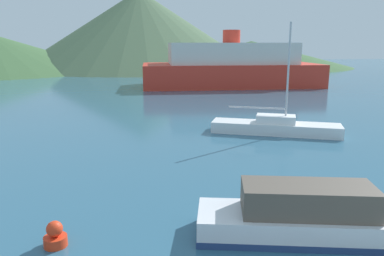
% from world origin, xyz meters
% --- Properties ---
extents(motorboat_near, '(8.76, 3.82, 2.05)m').
position_xyz_m(motorboat_near, '(3.63, 4.26, 0.51)').
color(motorboat_near, silver).
rests_on(motorboat_near, ground_plane).
extents(sailboat_inner, '(7.82, 4.79, 6.70)m').
position_xyz_m(sailboat_inner, '(6.67, 16.73, 0.45)').
color(sailboat_inner, white).
rests_on(sailboat_inner, ground_plane).
extents(ferry_distant, '(23.26, 10.51, 7.16)m').
position_xyz_m(ferry_distant, '(11.46, 42.95, 2.47)').
color(ferry_distant, red).
rests_on(ferry_distant, ground_plane).
extents(buoy_marker, '(0.64, 0.64, 0.73)m').
position_xyz_m(buoy_marker, '(-4.55, 5.37, 0.30)').
color(buoy_marker, red).
rests_on(buoy_marker, ground_plane).
extents(hill_east, '(54.78, 54.78, 17.32)m').
position_xyz_m(hill_east, '(2.00, 85.37, 8.66)').
color(hill_east, '#4C6647').
rests_on(hill_east, ground_plane).
extents(hill_far_east, '(47.37, 47.37, 6.07)m').
position_xyz_m(hill_far_east, '(28.90, 84.61, 3.03)').
color(hill_far_east, '#3D6038').
rests_on(hill_far_east, ground_plane).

